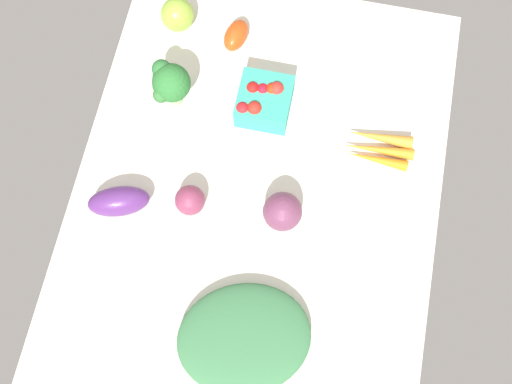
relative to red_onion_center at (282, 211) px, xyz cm
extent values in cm
cube|color=silver|center=(-3.65, -6.17, -5.01)|extent=(104.00, 76.00, 2.00)
sphere|color=#6F3856|center=(0.00, 0.00, 0.00)|extent=(8.01, 8.01, 8.01)
cube|color=teal|center=(-23.67, -8.38, -0.62)|extent=(11.21, 11.21, 6.77)
sphere|color=red|center=(-25.31, -7.15, 2.33)|extent=(2.69, 2.69, 2.69)
sphere|color=red|center=(-24.91, -9.02, 2.12)|extent=(2.74, 2.74, 2.74)
sphere|color=red|center=(-24.74, -11.15, 2.24)|extent=(2.85, 2.85, 2.85)
sphere|color=red|center=(-25.58, -6.28, 2.31)|extent=(3.17, 3.17, 3.17)
sphere|color=red|center=(-19.71, -12.33, 2.00)|extent=(3.04, 3.04, 3.04)
sphere|color=red|center=(-20.12, -9.86, 2.39)|extent=(3.16, 3.16, 3.16)
ellipsoid|color=#3A7447|center=(25.70, -2.54, -1.66)|extent=(28.70, 31.52, 4.69)
sphere|color=#8DB63A|center=(-40.89, -31.78, -0.22)|extent=(7.56, 7.56, 7.56)
sphere|color=#833451|center=(1.12, -18.94, -0.89)|extent=(6.23, 6.23, 6.23)
ellipsoid|color=#D34615|center=(-39.09, -17.94, -1.58)|extent=(8.84, 6.45, 4.84)
cone|color=orange|center=(-21.15, 17.22, -2.53)|extent=(2.97, 13.87, 2.94)
cone|color=orange|center=(-18.36, 17.29, -2.74)|extent=(3.21, 15.17, 2.53)
cone|color=orange|center=(-16.11, 17.34, -2.82)|extent=(2.84, 13.14, 2.37)
cylinder|color=#A2D287|center=(-21.89, -27.94, -1.71)|extent=(3.18, 3.18, 4.59)
sphere|color=#2C7232|center=(-21.89, -27.94, 3.65)|extent=(8.18, 8.18, 8.18)
sphere|color=#337136|center=(-19.02, -29.53, 3.10)|extent=(3.43, 3.43, 3.43)
sphere|color=#2D6D35|center=(-24.02, -30.42, 4.83)|extent=(4.14, 4.14, 4.14)
sphere|color=#33732C|center=(-23.17, -30.96, 3.38)|extent=(2.84, 2.84, 2.84)
ellipsoid|color=#5A2B74|center=(4.21, -33.11, -0.93)|extent=(9.98, 13.97, 6.14)
camera|label=1|loc=(36.22, 1.91, 119.07)|focal=43.46mm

